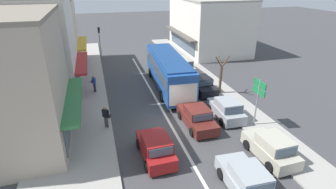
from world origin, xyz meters
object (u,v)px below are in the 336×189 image
Objects in this scene: hatchback_adjacent_lane_trail at (156,148)px; parked_sedan_kerb_third at (201,85)px; parked_hatchback_kerb_second at (226,109)px; street_tree_right at (221,77)px; parked_hatchback_kerb_front at (271,148)px; traffic_light_downstreet at (100,38)px; city_bus at (168,69)px; pedestrian_with_handbag_near at (94,82)px; sedan_queue_far_back at (197,117)px; pedestrian_browsing_midblock at (106,116)px; parked_wagon_kerb_rear at (182,65)px; sedan_adjacent_lane_lead at (248,182)px; directional_road_sign at (259,92)px.

parked_sedan_kerb_third is at bearing 53.32° from hatchback_adjacent_lane_trail.
parked_hatchback_kerb_second is 4.64m from street_tree_right.
parked_hatchback_kerb_front is 0.89× the size of traffic_light_downstreet.
city_bus is 2.92× the size of parked_hatchback_kerb_front.
pedestrian_with_handbag_near is (-7.02, 0.53, -0.81)m from city_bus.
traffic_light_downstreet is at bearing 95.43° from hatchback_adjacent_lane_trail.
sedan_queue_far_back is at bearing 37.26° from hatchback_adjacent_lane_trail.
parked_hatchback_kerb_second is at bearing -5.17° from pedestrian_browsing_midblock.
traffic_light_downstreet is at bearing 139.03° from parked_wagon_kerb_rear.
parked_hatchback_kerb_front is 16.23m from pedestrian_with_handbag_near.
parked_hatchback_kerb_front reaches higher than sedan_adjacent_lane_lead.
hatchback_adjacent_lane_trail is 6.86m from parked_hatchback_kerb_front.
parked_hatchback_kerb_second is 1.04× the size of directional_road_sign.
parked_hatchback_kerb_second is at bearing 70.52° from sedan_adjacent_lane_lead.
sedan_adjacent_lane_lead is 2.61× the size of pedestrian_with_handbag_near.
parked_wagon_kerb_rear is 13.23m from directional_road_sign.
parked_sedan_kerb_third is 16.19m from traffic_light_downstreet.
sedan_adjacent_lane_lead is at bearing -89.97° from city_bus.
pedestrian_browsing_midblock reaches higher than sedan_queue_far_back.
traffic_light_downstreet is (-8.47, 18.90, 2.15)m from parked_hatchback_kerb_second.
hatchback_adjacent_lane_trail is at bearing 133.13° from sedan_adjacent_lane_lead.
parked_wagon_kerb_rear reaches higher than hatchback_adjacent_lane_trail.
street_tree_right reaches higher than sedan_queue_far_back.
directional_road_sign is 10.80m from pedestrian_browsing_midblock.
pedestrian_with_handbag_near is (-3.27, 10.99, 0.36)m from hatchback_adjacent_lane_trail.
street_tree_right is (0.14, 5.94, -0.99)m from directional_road_sign.
parked_hatchback_kerb_second is at bearing -91.21° from parked_sedan_kerb_third.
directional_road_sign reaches higher than parked_hatchback_kerb_second.
directional_road_sign is at bearing -50.10° from parked_hatchback_kerb_second.
city_bus is 2.58× the size of sedan_adjacent_lane_lead.
directional_road_sign is at bearing -65.49° from city_bus.
parked_hatchback_kerb_front is (2.84, -4.75, 0.05)m from sedan_queue_far_back.
sedan_queue_far_back is 4.72m from hatchback_adjacent_lane_trail.
parked_hatchback_kerb_second is 20.83m from traffic_light_downstreet.
parked_hatchback_kerb_front is 0.88× the size of parked_sedan_kerb_third.
sedan_adjacent_lane_lead is 5.50m from hatchback_adjacent_lane_trail.
parked_wagon_kerb_rear is at bearing 88.98° from parked_sedan_kerb_third.
parked_sedan_kerb_third is 7.44m from directional_road_sign.
directional_road_sign is at bearing -16.62° from sedan_queue_far_back.
directional_road_sign is at bearing 12.05° from hatchback_adjacent_lane_trail.
sedan_adjacent_lane_lead is (0.01, -14.47, -1.22)m from city_bus.
street_tree_right is at bearing -34.54° from city_bus.
parked_hatchback_kerb_front is (6.60, -1.89, 0.00)m from hatchback_adjacent_lane_trail.
sedan_queue_far_back is at bearing -49.21° from pedestrian_with_handbag_near.
sedan_adjacent_lane_lead is at bearing -102.06° from parked_sedan_kerb_third.
parked_hatchback_kerb_second is 11.36m from parked_wagon_kerb_rear.
sedan_queue_far_back is 1.17× the size of directional_road_sign.
traffic_light_downstreet reaches higher than parked_hatchback_kerb_front.
city_bus is 13.20m from traffic_light_downstreet.
city_bus is 5.04m from street_tree_right.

